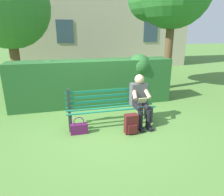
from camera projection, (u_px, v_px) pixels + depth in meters
The scene contains 8 objects.
ground at pixel (111, 124), 4.78m from camera, with size 60.00×60.00×0.00m, color #517F38.
park_bench at pixel (110, 105), 4.71m from camera, with size 2.05×0.47×0.88m.
person_seated at pixel (140, 99), 4.65m from camera, with size 0.44×0.73×1.17m.
hedge_backdrop at pixel (94, 81), 5.94m from camera, with size 4.69×0.84×1.47m.
building_facade at pixel (104, 3), 12.24m from camera, with size 10.04×2.96×7.59m.
backpack at pixel (131, 124), 4.30m from camera, with size 0.28×0.24×0.43m.
handbag at pixel (79, 128), 4.30m from camera, with size 0.37×0.13×0.39m.
tree_far at pixel (4, 8), 7.40m from camera, with size 3.23×3.08×4.54m.
Camera 1 is at (1.04, 4.22, 2.08)m, focal length 32.15 mm.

